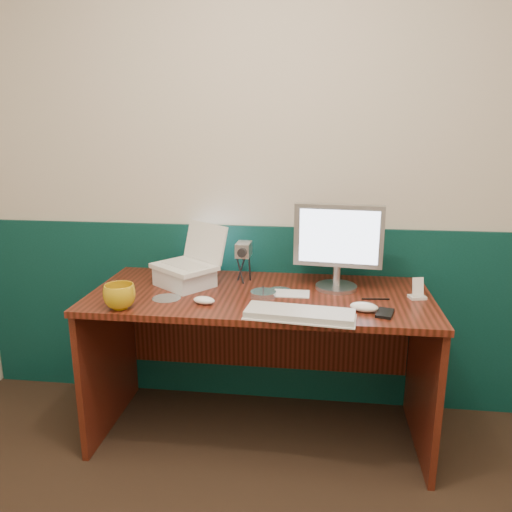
# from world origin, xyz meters

# --- Properties ---
(back_wall) EXTENTS (3.50, 0.04, 2.50)m
(back_wall) POSITION_xyz_m (0.00, 1.75, 1.25)
(back_wall) COLOR beige
(back_wall) RESTS_ON ground
(wainscot) EXTENTS (3.48, 0.02, 1.00)m
(wainscot) POSITION_xyz_m (0.00, 1.74, 0.50)
(wainscot) COLOR #072F2A
(wainscot) RESTS_ON ground
(desk) EXTENTS (1.60, 0.70, 0.75)m
(desk) POSITION_xyz_m (-0.10, 1.38, 0.38)
(desk) COLOR #341309
(desk) RESTS_ON ground
(laptop_riser) EXTENTS (0.33, 0.32, 0.09)m
(laptop_riser) POSITION_xyz_m (-0.48, 1.44, 0.79)
(laptop_riser) COLOR silver
(laptop_riser) RESTS_ON desk
(laptop) EXTENTS (0.36, 0.35, 0.24)m
(laptop) POSITION_xyz_m (-0.48, 1.44, 0.96)
(laptop) COLOR white
(laptop) RESTS_ON laptop_riser
(monitor) EXTENTS (0.43, 0.16, 0.42)m
(monitor) POSITION_xyz_m (0.26, 1.49, 0.96)
(monitor) COLOR #A9A9AE
(monitor) RESTS_ON desk
(keyboard) EXTENTS (0.46, 0.19, 0.03)m
(keyboard) POSITION_xyz_m (0.10, 1.09, 0.76)
(keyboard) COLOR silver
(keyboard) RESTS_ON desk
(mouse_right) EXTENTS (0.13, 0.10, 0.04)m
(mouse_right) POSITION_xyz_m (0.37, 1.20, 0.77)
(mouse_right) COLOR white
(mouse_right) RESTS_ON desk
(mouse_left) EXTENTS (0.11, 0.08, 0.03)m
(mouse_left) POSITION_xyz_m (-0.33, 1.20, 0.77)
(mouse_left) COLOR white
(mouse_left) RESTS_ON desk
(mug) EXTENTS (0.16, 0.16, 0.11)m
(mug) POSITION_xyz_m (-0.68, 1.10, 0.80)
(mug) COLOR gold
(mug) RESTS_ON desk
(camcorder) EXTENTS (0.08, 0.12, 0.18)m
(camcorder) POSITION_xyz_m (-0.21, 1.55, 0.84)
(camcorder) COLOR silver
(camcorder) RESTS_ON desk
(cd_spindle) EXTENTS (0.12, 0.12, 0.02)m
(cd_spindle) POSITION_xyz_m (-0.08, 1.33, 0.76)
(cd_spindle) COLOR silver
(cd_spindle) RESTS_ON desk
(cd_loose_a) EXTENTS (0.13, 0.13, 0.00)m
(cd_loose_a) POSITION_xyz_m (-0.52, 1.25, 0.75)
(cd_loose_a) COLOR #B0B8C0
(cd_loose_a) RESTS_ON desk
(cd_loose_b) EXTENTS (0.12, 0.12, 0.00)m
(cd_loose_b) POSITION_xyz_m (-0.01, 1.43, 0.75)
(cd_loose_b) COLOR silver
(cd_loose_b) RESTS_ON desk
(pen) EXTENTS (0.13, 0.02, 0.01)m
(pen) POSITION_xyz_m (0.43, 1.35, 0.75)
(pen) COLOR black
(pen) RESTS_ON desk
(papers) EXTENTS (0.17, 0.11, 0.00)m
(papers) POSITION_xyz_m (0.05, 1.38, 0.75)
(papers) COLOR white
(papers) RESTS_ON desk
(dock) EXTENTS (0.08, 0.07, 0.01)m
(dock) POSITION_xyz_m (0.62, 1.39, 0.76)
(dock) COLOR white
(dock) RESTS_ON desk
(music_player) EXTENTS (0.05, 0.04, 0.09)m
(music_player) POSITION_xyz_m (0.62, 1.39, 0.81)
(music_player) COLOR white
(music_player) RESTS_ON dock
(pda) EXTENTS (0.09, 0.12, 0.01)m
(pda) POSITION_xyz_m (0.45, 1.17, 0.76)
(pda) COLOR black
(pda) RESTS_ON desk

